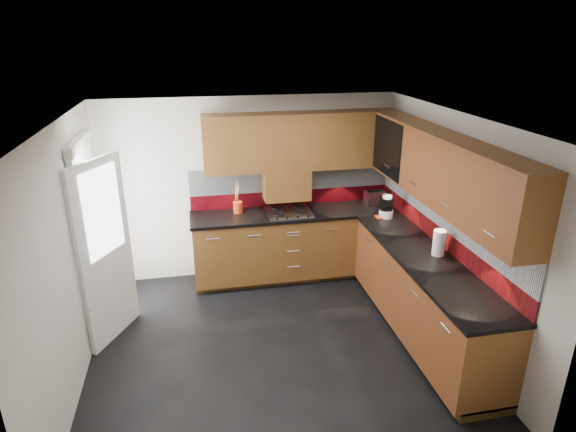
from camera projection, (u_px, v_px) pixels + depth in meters
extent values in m
cube|color=black|center=(275.00, 346.00, 5.15)|extent=(4.00, 3.80, 0.02)
cube|color=white|center=(273.00, 115.00, 4.26)|extent=(4.00, 3.80, 0.10)
cube|color=beige|center=(250.00, 187.00, 6.39)|extent=(4.00, 0.08, 2.64)
cube|color=beige|center=(324.00, 361.00, 3.03)|extent=(4.00, 0.08, 2.64)
cube|color=beige|center=(63.00, 261.00, 4.35)|extent=(0.08, 3.80, 2.64)
cube|color=beige|center=(455.00, 228.00, 5.07)|extent=(0.08, 3.80, 2.64)
cube|color=#562913|center=(296.00, 244.00, 6.45)|extent=(2.70, 0.60, 0.95)
cube|color=brown|center=(423.00, 296.00, 5.18)|extent=(0.60, 2.60, 0.95)
cube|color=#452F13|center=(295.00, 271.00, 6.63)|extent=(2.70, 0.54, 0.10)
cube|color=#452F13|center=(421.00, 329.00, 5.34)|extent=(0.54, 2.60, 0.10)
cube|color=black|center=(295.00, 213.00, 6.27)|extent=(2.72, 0.62, 0.04)
cube|color=black|center=(427.00, 260.00, 5.00)|extent=(0.62, 2.60, 0.04)
cube|color=maroon|center=(292.00, 197.00, 6.51)|extent=(2.70, 0.02, 0.20)
cube|color=#B8BEC2|center=(292.00, 178.00, 6.41)|extent=(2.70, 0.02, 0.34)
cube|color=maroon|center=(440.00, 235.00, 5.30)|extent=(0.02, 3.20, 0.20)
cube|color=#B8BEC2|center=(442.00, 212.00, 5.20)|extent=(0.02, 3.20, 0.34)
cube|color=#562913|center=(302.00, 141.00, 6.10)|extent=(2.50, 0.33, 0.72)
cube|color=brown|center=(443.00, 170.00, 4.83)|extent=(0.33, 2.87, 0.72)
cube|color=silver|center=(293.00, 161.00, 5.98)|extent=(1.80, 0.01, 0.16)
cube|color=silver|center=(426.00, 192.00, 4.84)|extent=(0.01, 2.00, 0.16)
cube|color=#562913|center=(287.00, 184.00, 6.26)|extent=(0.60, 0.33, 0.40)
cube|color=black|center=(387.00, 148.00, 5.75)|extent=(0.01, 0.80, 0.66)
cube|color=#FFD18C|center=(411.00, 146.00, 5.81)|extent=(0.01, 0.76, 0.64)
cube|color=black|center=(400.00, 145.00, 5.77)|extent=(0.29, 0.76, 0.01)
cylinder|color=black|center=(410.00, 141.00, 5.51)|extent=(0.07, 0.07, 0.16)
cylinder|color=black|center=(405.00, 139.00, 5.65)|extent=(0.07, 0.07, 0.16)
cylinder|color=white|center=(399.00, 136.00, 5.78)|extent=(0.07, 0.07, 0.16)
cylinder|color=black|center=(394.00, 134.00, 5.92)|extent=(0.07, 0.07, 0.16)
cube|color=white|center=(93.00, 239.00, 5.25)|extent=(0.06, 0.95, 2.04)
cube|color=white|center=(105.00, 253.00, 4.98)|extent=(0.42, 0.73, 1.98)
cube|color=white|center=(102.00, 212.00, 4.82)|extent=(0.28, 0.50, 0.90)
cube|color=silver|center=(289.00, 212.00, 6.24)|extent=(0.58, 0.50, 0.02)
torus|color=black|center=(279.00, 214.00, 6.09)|extent=(0.13, 0.13, 0.02)
torus|color=black|center=(302.00, 212.00, 6.15)|extent=(0.13, 0.13, 0.02)
torus|color=black|center=(276.00, 208.00, 6.31)|extent=(0.13, 0.13, 0.02)
torus|color=black|center=(298.00, 206.00, 6.37)|extent=(0.13, 0.13, 0.02)
cube|color=black|center=(293.00, 218.00, 6.02)|extent=(0.44, 0.04, 0.02)
cylinder|color=red|center=(238.00, 207.00, 6.21)|extent=(0.12, 0.12, 0.15)
cylinder|color=brown|center=(237.00, 193.00, 6.16)|extent=(0.06, 0.02, 0.30)
cylinder|color=brown|center=(238.00, 194.00, 6.16)|extent=(0.05, 0.02, 0.28)
cylinder|color=brown|center=(236.00, 193.00, 6.15)|extent=(0.05, 0.04, 0.32)
cylinder|color=brown|center=(238.00, 195.00, 6.17)|extent=(0.04, 0.04, 0.26)
cylinder|color=brown|center=(236.00, 194.00, 6.15)|extent=(0.03, 0.05, 0.29)
cube|color=silver|center=(375.00, 198.00, 6.51)|extent=(0.27, 0.18, 0.18)
cube|color=black|center=(375.00, 191.00, 6.47)|extent=(0.20, 0.04, 0.01)
cube|color=black|center=(374.00, 190.00, 6.51)|extent=(0.20, 0.04, 0.01)
cylinder|color=white|center=(386.00, 213.00, 6.07)|extent=(0.18, 0.18, 0.10)
cylinder|color=black|center=(387.00, 204.00, 6.03)|extent=(0.17, 0.17, 0.16)
cylinder|color=white|center=(387.00, 196.00, 5.99)|extent=(0.12, 0.12, 0.04)
cylinder|color=white|center=(439.00, 243.00, 5.01)|extent=(0.13, 0.13, 0.28)
cube|color=red|center=(381.00, 217.00, 6.08)|extent=(0.14, 0.12, 0.02)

